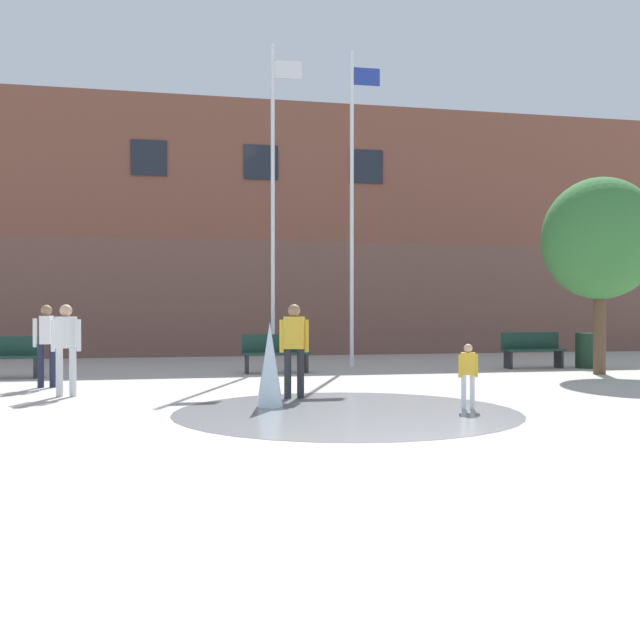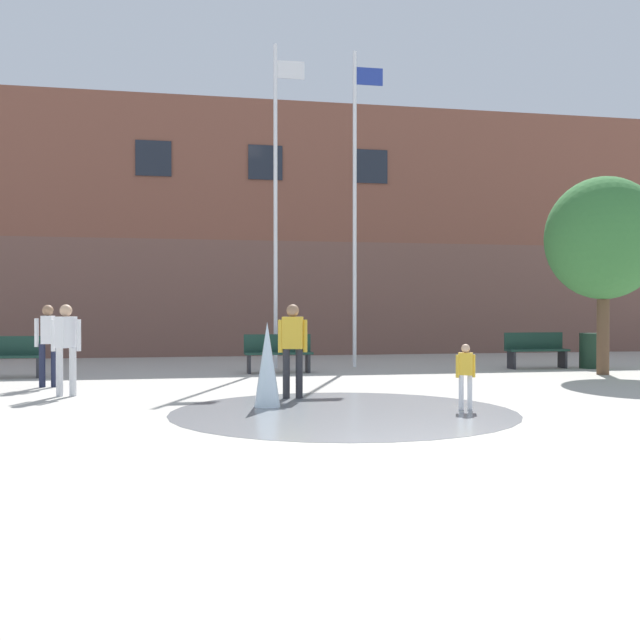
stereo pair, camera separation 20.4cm
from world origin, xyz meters
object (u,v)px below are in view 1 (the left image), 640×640
(adult_watching, at_px, (66,343))
(flagpole_left, at_px, (274,197))
(park_bench_far_right, at_px, (532,349))
(street_tree_near_building, at_px, (600,239))
(flagpole_right, at_px, (353,200))
(child_in_fountain, at_px, (468,371))
(adult_in_red, at_px, (294,343))
(trash_can, at_px, (587,350))
(park_bench_under_left_flagpole, at_px, (276,353))
(teen_by_trashcan, at_px, (47,339))
(park_bench_far_left, at_px, (3,356))

(adult_watching, bearing_deg, flagpole_left, -4.49)
(park_bench_far_right, relative_size, street_tree_near_building, 0.35)
(flagpole_left, height_order, flagpole_right, flagpole_left)
(adult_watching, relative_size, child_in_fountain, 1.61)
(street_tree_near_building, bearing_deg, adult_in_red, -157.67)
(park_bench_far_right, distance_m, adult_watching, 11.63)
(adult_in_red, bearing_deg, flagpole_right, 84.95)
(flagpole_left, height_order, trash_can, flagpole_left)
(adult_watching, bearing_deg, park_bench_far_right, -34.69)
(adult_watching, bearing_deg, park_bench_under_left_flagpole, -12.04)
(park_bench_far_right, distance_m, teen_by_trashcan, 11.70)
(park_bench_under_left_flagpole, height_order, teen_by_trashcan, teen_by_trashcan)
(teen_by_trashcan, bearing_deg, adult_watching, 22.37)
(park_bench_under_left_flagpole, distance_m, adult_watching, 5.85)
(trash_can, distance_m, street_tree_near_building, 3.26)
(park_bench_far_right, bearing_deg, flagpole_left, 168.59)
(flagpole_left, relative_size, street_tree_near_building, 1.81)
(park_bench_far_right, xyz_separation_m, adult_watching, (-10.88, -4.10, 0.45))
(flagpole_left, bearing_deg, street_tree_near_building, -24.86)
(park_bench_under_left_flagpole, bearing_deg, street_tree_near_building, -14.60)
(adult_watching, xyz_separation_m, flagpole_left, (4.40, 5.40, 3.43))
(teen_by_trashcan, bearing_deg, street_tree_near_building, 95.83)
(park_bench_far_right, height_order, flagpole_right, flagpole_right)
(park_bench_far_right, distance_m, child_in_fountain, 8.50)
(teen_by_trashcan, bearing_deg, trash_can, 103.30)
(park_bench_far_left, distance_m, adult_watching, 4.30)
(park_bench_far_left, distance_m, trash_can, 14.03)
(flagpole_right, bearing_deg, flagpole_left, 180.00)
(street_tree_near_building, bearing_deg, flagpole_left, 155.14)
(child_in_fountain, bearing_deg, adult_in_red, -12.57)
(adult_in_red, xyz_separation_m, street_tree_near_building, (7.72, 3.17, 2.19))
(park_bench_far_right, bearing_deg, park_bench_far_left, -179.02)
(child_in_fountain, bearing_deg, park_bench_under_left_flagpole, -48.47)
(child_in_fountain, xyz_separation_m, flagpole_left, (-1.73, 8.35, 3.78))
(adult_watching, xyz_separation_m, child_in_fountain, (6.13, -2.95, -0.35))
(park_bench_far_right, height_order, adult_in_red, adult_in_red)
(trash_can, bearing_deg, park_bench_far_right, 168.71)
(park_bench_under_left_flagpole, bearing_deg, adult_watching, -136.70)
(child_in_fountain, relative_size, flagpole_right, 0.12)
(park_bench_under_left_flagpole, distance_m, street_tree_near_building, 7.97)
(park_bench_far_left, relative_size, adult_in_red, 1.01)
(adult_watching, xyz_separation_m, trash_can, (12.24, 3.82, -0.48))
(adult_in_red, distance_m, flagpole_left, 7.35)
(adult_in_red, distance_m, teen_by_trashcan, 5.13)
(park_bench_far_left, distance_m, park_bench_far_right, 12.67)
(park_bench_far_left, distance_m, teen_by_trashcan, 2.60)
(teen_by_trashcan, distance_m, street_tree_near_building, 12.28)
(flagpole_right, height_order, trash_can, flagpole_right)
(park_bench_far_left, bearing_deg, street_tree_near_building, -7.59)
(trash_can, bearing_deg, flagpole_left, 168.61)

